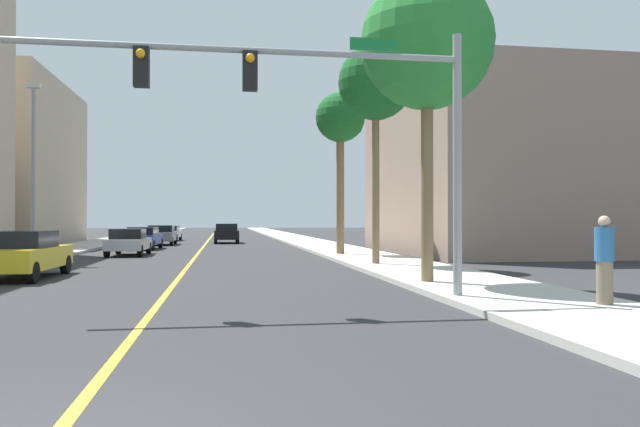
{
  "coord_description": "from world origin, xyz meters",
  "views": [
    {
      "loc": [
        1.43,
        -4.78,
        1.86
      ],
      "look_at": [
        4.99,
        17.73,
        2.09
      ],
      "focal_mm": 34.09,
      "sensor_mm": 36.0,
      "label": 1
    }
  ],
  "objects_px": {
    "traffic_signal_mast": "(324,102)",
    "palm_mid": "(376,85)",
    "car_black": "(227,233)",
    "car_blue": "(144,238)",
    "street_lamp": "(33,161)",
    "pedestrian": "(604,260)",
    "palm_near": "(427,45)",
    "car_silver": "(129,242)",
    "car_gray": "(161,235)",
    "car_white": "(170,233)",
    "car_yellow": "(22,254)",
    "palm_far": "(340,122)"
  },
  "relations": [
    {
      "from": "traffic_signal_mast",
      "to": "palm_mid",
      "type": "xyz_separation_m",
      "value": [
        3.71,
        10.06,
        2.73
      ]
    },
    {
      "from": "car_black",
      "to": "car_blue",
      "type": "distance_m",
      "value": 10.85
    },
    {
      "from": "street_lamp",
      "to": "car_black",
      "type": "xyz_separation_m",
      "value": [
        8.35,
        21.05,
        -3.6
      ]
    },
    {
      "from": "pedestrian",
      "to": "car_black",
      "type": "bearing_deg",
      "value": -167.66
    },
    {
      "from": "traffic_signal_mast",
      "to": "palm_near",
      "type": "bearing_deg",
      "value": 42.32
    },
    {
      "from": "car_silver",
      "to": "car_gray",
      "type": "height_order",
      "value": "car_gray"
    },
    {
      "from": "palm_mid",
      "to": "car_white",
      "type": "xyz_separation_m",
      "value": [
        -10.68,
        32.19,
        -6.46
      ]
    },
    {
      "from": "car_yellow",
      "to": "car_blue",
      "type": "xyz_separation_m",
      "value": [
        1.32,
        18.97,
        -0.04
      ]
    },
    {
      "from": "palm_far",
      "to": "pedestrian",
      "type": "bearing_deg",
      "value": -84.55
    },
    {
      "from": "palm_mid",
      "to": "car_white",
      "type": "distance_m",
      "value": 34.53
    },
    {
      "from": "car_silver",
      "to": "palm_mid",
      "type": "bearing_deg",
      "value": -40.35
    },
    {
      "from": "car_blue",
      "to": "pedestrian",
      "type": "xyz_separation_m",
      "value": [
        12.6,
        -28.18,
        0.31
      ]
    },
    {
      "from": "traffic_signal_mast",
      "to": "palm_far",
      "type": "xyz_separation_m",
      "value": [
        3.63,
        17.02,
        2.4
      ]
    },
    {
      "from": "palm_near",
      "to": "car_yellow",
      "type": "xyz_separation_m",
      "value": [
        -11.9,
        4.24,
        -5.96
      ]
    },
    {
      "from": "car_yellow",
      "to": "car_black",
      "type": "xyz_separation_m",
      "value": [
        6.5,
        28.51,
        0.01
      ]
    },
    {
      "from": "palm_near",
      "to": "car_silver",
      "type": "bearing_deg",
      "value": 122.47
    },
    {
      "from": "car_blue",
      "to": "car_gray",
      "type": "bearing_deg",
      "value": 89.11
    },
    {
      "from": "palm_near",
      "to": "traffic_signal_mast",
      "type": "bearing_deg",
      "value": -137.68
    },
    {
      "from": "car_blue",
      "to": "car_white",
      "type": "relative_size",
      "value": 1.07
    },
    {
      "from": "palm_near",
      "to": "palm_far",
      "type": "relative_size",
      "value": 1.04
    },
    {
      "from": "street_lamp",
      "to": "car_white",
      "type": "bearing_deg",
      "value": 83.01
    },
    {
      "from": "pedestrian",
      "to": "traffic_signal_mast",
      "type": "bearing_deg",
      "value": -107.72
    },
    {
      "from": "palm_far",
      "to": "car_yellow",
      "type": "bearing_deg",
      "value": -141.39
    },
    {
      "from": "pedestrian",
      "to": "car_blue",
      "type": "bearing_deg",
      "value": -154.7
    },
    {
      "from": "street_lamp",
      "to": "car_gray",
      "type": "distance_m",
      "value": 18.95
    },
    {
      "from": "traffic_signal_mast",
      "to": "pedestrian",
      "type": "xyz_separation_m",
      "value": [
        5.43,
        -1.86,
        -3.38
      ]
    },
    {
      "from": "car_black",
      "to": "car_gray",
      "type": "xyz_separation_m",
      "value": [
        -4.76,
        -2.8,
        -0.02
      ]
    },
    {
      "from": "car_yellow",
      "to": "pedestrian",
      "type": "relative_size",
      "value": 2.49
    },
    {
      "from": "street_lamp",
      "to": "car_silver",
      "type": "height_order",
      "value": "street_lamp"
    },
    {
      "from": "palm_near",
      "to": "car_yellow",
      "type": "bearing_deg",
      "value": 160.39
    },
    {
      "from": "palm_mid",
      "to": "palm_far",
      "type": "xyz_separation_m",
      "value": [
        -0.08,
        6.96,
        -0.34
      ]
    },
    {
      "from": "car_yellow",
      "to": "car_white",
      "type": "height_order",
      "value": "car_yellow"
    },
    {
      "from": "car_yellow",
      "to": "car_silver",
      "type": "relative_size",
      "value": 1.08
    },
    {
      "from": "car_yellow",
      "to": "car_silver",
      "type": "height_order",
      "value": "car_yellow"
    },
    {
      "from": "palm_far",
      "to": "car_blue",
      "type": "bearing_deg",
      "value": 139.28
    },
    {
      "from": "street_lamp",
      "to": "traffic_signal_mast",
      "type": "bearing_deg",
      "value": -55.05
    },
    {
      "from": "street_lamp",
      "to": "car_blue",
      "type": "distance_m",
      "value": 12.5
    },
    {
      "from": "car_black",
      "to": "pedestrian",
      "type": "relative_size",
      "value": 2.54
    },
    {
      "from": "car_gray",
      "to": "pedestrian",
      "type": "relative_size",
      "value": 2.54
    },
    {
      "from": "pedestrian",
      "to": "street_lamp",
      "type": "bearing_deg",
      "value": -135.35
    },
    {
      "from": "car_blue",
      "to": "car_silver",
      "type": "relative_size",
      "value": 1.1
    },
    {
      "from": "palm_mid",
      "to": "car_blue",
      "type": "height_order",
      "value": "palm_mid"
    },
    {
      "from": "traffic_signal_mast",
      "to": "palm_near",
      "type": "height_order",
      "value": "palm_near"
    },
    {
      "from": "street_lamp",
      "to": "pedestrian",
      "type": "height_order",
      "value": "street_lamp"
    },
    {
      "from": "palm_near",
      "to": "palm_far",
      "type": "bearing_deg",
      "value": 89.1
    },
    {
      "from": "traffic_signal_mast",
      "to": "car_black",
      "type": "distance_m",
      "value": 36.09
    },
    {
      "from": "street_lamp",
      "to": "car_silver",
      "type": "xyz_separation_m",
      "value": [
        3.27,
        4.78,
        -3.67
      ]
    },
    {
      "from": "palm_near",
      "to": "car_black",
      "type": "height_order",
      "value": "palm_near"
    },
    {
      "from": "car_white",
      "to": "car_gray",
      "type": "height_order",
      "value": "car_gray"
    },
    {
      "from": "car_black",
      "to": "car_yellow",
      "type": "bearing_deg",
      "value": -102.97
    }
  ]
}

